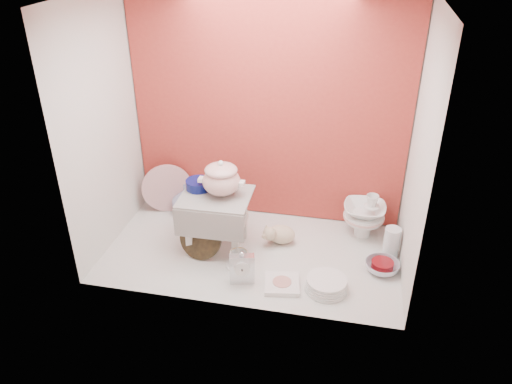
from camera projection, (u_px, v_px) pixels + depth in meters
ground at (252, 252)px, 3.14m from camera, size 1.80×1.80×0.00m
niche_shell at (258, 100)px, 2.84m from camera, size 1.86×1.03×1.53m
step_stool at (217, 221)px, 3.11m from camera, size 0.43×0.37×0.36m
soup_tureen at (221, 178)px, 2.98m from camera, size 0.33×0.33×0.23m
cobalt_bowl at (199, 184)px, 3.09m from camera, size 0.16×0.16×0.06m
floral_platter at (167, 188)px, 3.50m from camera, size 0.34×0.18×0.35m
blue_white_vase at (187, 199)px, 3.50m from camera, size 0.21×0.21×0.22m
lacquer_tray at (200, 238)px, 3.05m from camera, size 0.29×0.16×0.26m
mantel_clock at (242, 268)px, 2.83m from camera, size 0.15×0.08×0.21m
plush_pig at (281, 234)px, 3.19m from camera, size 0.26×0.22×0.13m
teacup_saucer at (239, 265)px, 3.01m from camera, size 0.18×0.18×0.01m
gold_rim_teacup at (239, 258)px, 2.99m from camera, size 0.15×0.15×0.09m
lattice_dish at (282, 284)px, 2.85m from camera, size 0.22×0.22×0.03m
dinner_plate_stack at (326, 284)px, 2.81m from camera, size 0.32×0.32×0.07m
crystal_bowl at (382, 267)px, 2.96m from camera, size 0.26×0.26×0.06m
clear_glass_vase at (392, 242)px, 3.06m from camera, size 0.11×0.11×0.20m
porcelain_tower at (364, 215)px, 3.24m from camera, size 0.34×0.34×0.31m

